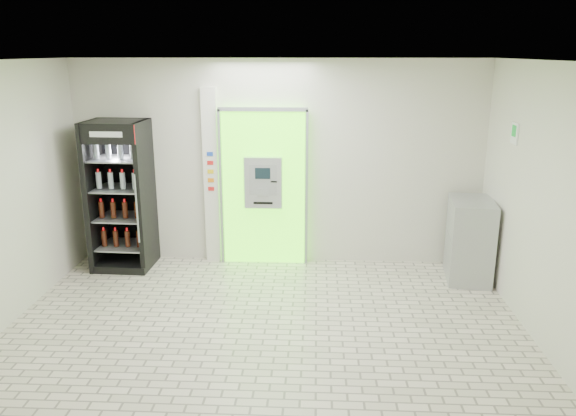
{
  "coord_description": "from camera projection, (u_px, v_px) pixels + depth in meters",
  "views": [
    {
      "loc": [
        0.55,
        -5.59,
        3.09
      ],
      "look_at": [
        0.22,
        1.2,
        1.19
      ],
      "focal_mm": 35.0,
      "sensor_mm": 36.0,
      "label": 1
    }
  ],
  "objects": [
    {
      "name": "pillar",
      "position": [
        211.0,
        177.0,
        8.29
      ],
      "size": [
        0.22,
        0.11,
        2.6
      ],
      "color": "silver",
      "rests_on": "ground"
    },
    {
      "name": "atm_assembly",
      "position": [
        264.0,
        186.0,
        8.25
      ],
      "size": [
        1.3,
        0.24,
        2.33
      ],
      "color": "#59FF18",
      "rests_on": "ground"
    },
    {
      "name": "exit_sign",
      "position": [
        515.0,
        133.0,
        6.86
      ],
      "size": [
        0.02,
        0.22,
        0.26
      ],
      "color": "white",
      "rests_on": "room_shell"
    },
    {
      "name": "room_shell",
      "position": [
        261.0,
        178.0,
        5.74
      ],
      "size": [
        6.0,
        6.0,
        6.0
      ],
      "color": "beige",
      "rests_on": "ground"
    },
    {
      "name": "ground",
      "position": [
        263.0,
        339.0,
        6.23
      ],
      "size": [
        6.0,
        6.0,
        0.0
      ],
      "primitive_type": "plane",
      "color": "beige",
      "rests_on": "ground"
    },
    {
      "name": "beverage_cooler",
      "position": [
        121.0,
        198.0,
        8.12
      ],
      "size": [
        0.84,
        0.78,
        2.16
      ],
      "rotation": [
        0.0,
        0.0,
        -0.04
      ],
      "color": "black",
      "rests_on": "ground"
    },
    {
      "name": "steel_cabinet",
      "position": [
        470.0,
        240.0,
        7.78
      ],
      "size": [
        0.67,
        0.91,
        1.13
      ],
      "rotation": [
        0.0,
        0.0,
        -0.12
      ],
      "color": "#A3A6AB",
      "rests_on": "ground"
    }
  ]
}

